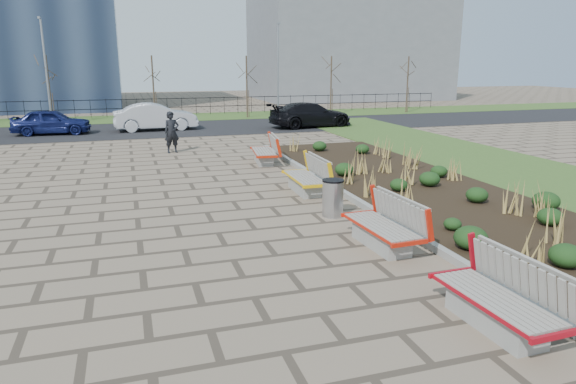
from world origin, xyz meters
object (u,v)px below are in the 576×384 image
object	(u,v)px
car_silver	(156,117)
bench_c	(305,175)
bench_a	(496,295)
litter_bin	(333,199)
lamp_west	(46,73)
bench_d	(264,150)
car_blue	(52,122)
lamp_east	(278,71)
bench_b	(381,223)
pedestrian	(172,132)
car_black	(310,115)

from	to	relation	value
car_silver	bench_c	bearing A→B (deg)	-170.77
bench_a	litter_bin	size ratio (longest dim) A/B	2.35
litter_bin	lamp_west	distance (m)	24.08
bench_d	car_blue	size ratio (longest dim) A/B	0.55
bench_a	lamp_east	size ratio (longest dim) A/B	0.35
bench_b	pedestrian	distance (m)	12.98
litter_bin	car_silver	bearing A→B (deg)	99.88
bench_d	car_blue	world-z (taller)	car_blue
bench_c	lamp_west	distance (m)	21.89
pedestrian	car_blue	bearing A→B (deg)	115.40
lamp_east	car_black	bearing A→B (deg)	-86.81
lamp_east	bench_a	bearing A→B (deg)	-100.15
pedestrian	lamp_east	bearing A→B (deg)	45.01
litter_bin	bench_d	bearing A→B (deg)	88.99
lamp_west	bench_d	bearing A→B (deg)	-59.35
bench_d	pedestrian	bearing A→B (deg)	139.71
bench_c	bench_d	distance (m)	4.61
car_blue	lamp_east	size ratio (longest dim) A/B	0.63
bench_d	car_black	size ratio (longest dim) A/B	0.44
car_black	lamp_west	distance (m)	15.53
bench_b	car_black	world-z (taller)	car_black
pedestrian	car_black	xyz separation A→B (m)	(8.33, 6.31, -0.13)
litter_bin	lamp_east	bearing A→B (deg)	77.02
bench_d	car_silver	size ratio (longest dim) A/B	0.48
car_blue	bench_c	bearing A→B (deg)	-147.04
litter_bin	car_black	bearing A→B (deg)	71.94
litter_bin	lamp_west	bearing A→B (deg)	111.76
car_blue	lamp_east	distance (m)	14.38
car_blue	car_silver	distance (m)	5.21
pedestrian	bench_a	bearing A→B (deg)	-90.32
bench_b	lamp_east	size ratio (longest dim) A/B	0.35
bench_b	lamp_west	xyz separation A→B (m)	(-9.00, 24.50, 2.54)
car_silver	lamp_east	distance (m)	9.61
bench_b	bench_d	xyz separation A→B (m)	(0.00, 9.31, 0.00)
lamp_east	car_silver	bearing A→B (deg)	-151.95
litter_bin	lamp_west	xyz separation A→B (m)	(-8.88, 22.23, 2.59)
bench_a	bench_b	bearing A→B (deg)	87.75
bench_b	car_blue	world-z (taller)	car_blue
car_blue	car_black	bearing A→B (deg)	-90.33
bench_a	lamp_east	xyz separation A→B (m)	(5.00, 27.93, 2.54)
car_blue	lamp_west	size ratio (longest dim) A/B	0.63
pedestrian	lamp_east	xyz separation A→B (m)	(8.02, 11.88, 2.19)
car_black	lamp_east	distance (m)	6.04
bench_b	bench_d	world-z (taller)	same
car_blue	bench_d	bearing A→B (deg)	-137.62
bench_c	lamp_west	world-z (taller)	lamp_west
car_blue	lamp_east	xyz separation A→B (m)	(13.44, 4.51, 2.37)
bench_a	bench_d	bearing A→B (deg)	87.75
car_silver	pedestrian	bearing A→B (deg)	179.04
car_blue	lamp_west	bearing A→B (deg)	11.10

